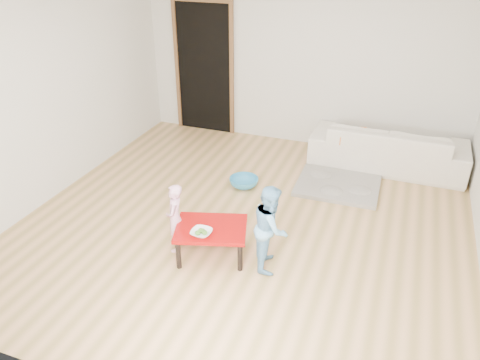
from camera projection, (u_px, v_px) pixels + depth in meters
The scene contains 13 objects.
floor at pixel (246, 221), 5.47m from camera, with size 5.00×5.00×0.01m, color #A18045.
back_wall at pixel (303, 60), 6.92m from camera, with size 5.00×0.02×2.60m, color silver.
left_wall at pixel (51, 91), 5.62m from camera, with size 0.02×5.00×2.60m, color silver.
doorway at pixel (205, 69), 7.52m from camera, with size 1.02×0.08×2.11m, color brown, non-canonical shape.
sofa at pixel (388, 147), 6.59m from camera, with size 2.12×0.83×0.62m, color beige.
cushion at pixel (353, 136), 6.53m from camera, with size 0.44×0.39×0.12m, color orange.
red_table at pixel (212, 241), 4.82m from camera, with size 0.71×0.54×0.36m, color #940908, non-canonical shape.
bowl at pixel (201, 233), 4.60m from camera, with size 0.21×0.21×0.05m, color white.
broccoli at pixel (201, 233), 4.60m from camera, with size 0.12×0.12×0.06m, color #2D5919, non-canonical shape.
child_pink at pixel (175, 218), 4.83m from camera, with size 0.28×0.18×0.76m, color pink.
child_blue at pixel (271, 227), 4.56m from camera, with size 0.44×0.34×0.90m, color #5795C9.
basin at pixel (244, 182), 6.19m from camera, with size 0.38×0.38×0.12m, color teal.
blanket at pixel (338, 185), 6.18m from camera, with size 1.06×0.88×0.05m, color #9D958A, non-canonical shape.
Camera 1 is at (1.53, -4.33, 3.02)m, focal length 35.00 mm.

